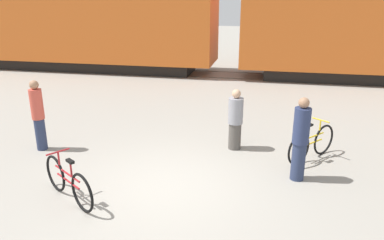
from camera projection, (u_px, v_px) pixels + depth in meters
name	position (u px, v px, depth m)	size (l,w,h in m)	color
ground_plane	(163.00, 186.00, 7.70)	(80.00, 80.00, 0.00)	gray
freight_train	(229.00, 13.00, 17.25)	(29.17, 2.83, 5.48)	black
rail_near	(225.00, 78.00, 17.51)	(41.17, 0.07, 0.01)	#4C4238
rail_far	(229.00, 72.00, 18.84)	(41.17, 0.07, 0.01)	#4C4238
bicycle_maroon	(68.00, 182.00, 7.06)	(1.53, 1.06, 0.93)	black
bicycle_yellow	(312.00, 144.00, 8.83)	(1.16, 1.36, 0.95)	black
person_in_grey	(235.00, 120.00, 9.34)	(0.37, 0.37, 1.55)	#514C47
person_in_navy	(300.00, 139.00, 7.71)	(0.34, 0.34, 1.80)	#283351
person_in_red	(38.00, 115.00, 9.24)	(0.30, 0.30, 1.79)	#283351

